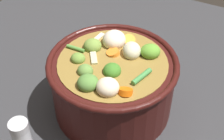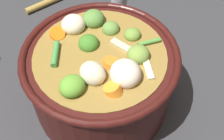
# 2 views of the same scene
# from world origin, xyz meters

# --- Properties ---
(ground_plane) EXTENTS (1.10, 1.10, 0.00)m
(ground_plane) POSITION_xyz_m (0.00, 0.00, 0.00)
(ground_plane) COLOR #2D2D30
(cooking_pot) EXTENTS (0.27, 0.27, 0.16)m
(cooking_pot) POSITION_xyz_m (-0.00, 0.00, 0.07)
(cooking_pot) COLOR #38110F
(cooking_pot) RESTS_ON ground_plane
(salt_shaker) EXTENTS (0.04, 0.04, 0.09)m
(salt_shaker) POSITION_xyz_m (-0.10, -0.19, 0.05)
(salt_shaker) COLOR silver
(salt_shaker) RESTS_ON ground_plane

